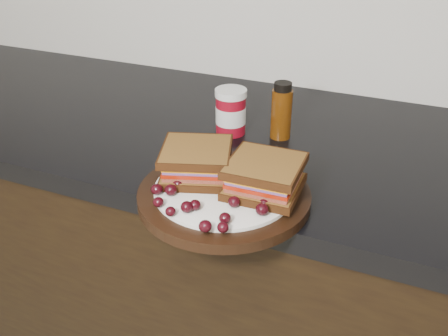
# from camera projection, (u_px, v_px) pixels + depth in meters

# --- Properties ---
(base_cabinets) EXTENTS (3.96, 0.58, 0.86)m
(base_cabinets) POSITION_uv_depth(u_px,v_px,m) (210.00, 288.00, 1.30)
(base_cabinets) COLOR black
(base_cabinets) RESTS_ON ground_plane
(countertop) EXTENTS (3.98, 0.60, 0.04)m
(countertop) POSITION_uv_depth(u_px,v_px,m) (207.00, 133.00, 1.08)
(countertop) COLOR black
(countertop) RESTS_ON base_cabinets
(plate) EXTENTS (0.28, 0.28, 0.02)m
(plate) POSITION_uv_depth(u_px,v_px,m) (224.00, 195.00, 0.81)
(plate) COLOR black
(plate) RESTS_ON countertop
(sandwich_left) EXTENTS (0.14, 0.14, 0.05)m
(sandwich_left) POSITION_uv_depth(u_px,v_px,m) (197.00, 162.00, 0.82)
(sandwich_left) COLOR brown
(sandwich_left) RESTS_ON plate
(sandwich_right) EXTENTS (0.12, 0.12, 0.05)m
(sandwich_right) POSITION_uv_depth(u_px,v_px,m) (265.00, 176.00, 0.78)
(sandwich_right) COLOR brown
(sandwich_right) RESTS_ON plate
(grape_0) EXTENTS (0.02, 0.02, 0.02)m
(grape_0) POSITION_uv_depth(u_px,v_px,m) (157.00, 189.00, 0.78)
(grape_0) COLOR black
(grape_0) RESTS_ON plate
(grape_1) EXTENTS (0.02, 0.02, 0.02)m
(grape_1) POSITION_uv_depth(u_px,v_px,m) (171.00, 190.00, 0.78)
(grape_1) COLOR black
(grape_1) RESTS_ON plate
(grape_2) EXTENTS (0.02, 0.02, 0.02)m
(grape_2) POSITION_uv_depth(u_px,v_px,m) (158.00, 202.00, 0.75)
(grape_2) COLOR black
(grape_2) RESTS_ON plate
(grape_3) EXTENTS (0.02, 0.02, 0.01)m
(grape_3) POSITION_uv_depth(u_px,v_px,m) (171.00, 211.00, 0.73)
(grape_3) COLOR black
(grape_3) RESTS_ON plate
(grape_4) EXTENTS (0.02, 0.02, 0.02)m
(grape_4) POSITION_uv_depth(u_px,v_px,m) (187.00, 207.00, 0.74)
(grape_4) COLOR black
(grape_4) RESTS_ON plate
(grape_5) EXTENTS (0.02, 0.02, 0.02)m
(grape_5) POSITION_uv_depth(u_px,v_px,m) (195.00, 205.00, 0.74)
(grape_5) COLOR black
(grape_5) RESTS_ON plate
(grape_6) EXTENTS (0.02, 0.02, 0.02)m
(grape_6) POSITION_uv_depth(u_px,v_px,m) (205.00, 226.00, 0.70)
(grape_6) COLOR black
(grape_6) RESTS_ON plate
(grape_7) EXTENTS (0.02, 0.02, 0.02)m
(grape_7) POSITION_uv_depth(u_px,v_px,m) (223.00, 227.00, 0.69)
(grape_7) COLOR black
(grape_7) RESTS_ON plate
(grape_8) EXTENTS (0.02, 0.02, 0.02)m
(grape_8) POSITION_uv_depth(u_px,v_px,m) (225.00, 218.00, 0.71)
(grape_8) COLOR black
(grape_8) RESTS_ON plate
(grape_9) EXTENTS (0.02, 0.02, 0.02)m
(grape_9) POSITION_uv_depth(u_px,v_px,m) (234.00, 202.00, 0.75)
(grape_9) COLOR black
(grape_9) RESTS_ON plate
(grape_10) EXTENTS (0.02, 0.02, 0.02)m
(grape_10) POSITION_uv_depth(u_px,v_px,m) (262.00, 209.00, 0.73)
(grape_10) COLOR black
(grape_10) RESTS_ON plate
(grape_11) EXTENTS (0.02, 0.02, 0.02)m
(grape_11) POSITION_uv_depth(u_px,v_px,m) (264.00, 203.00, 0.75)
(grape_11) COLOR black
(grape_11) RESTS_ON plate
(grape_12) EXTENTS (0.02, 0.02, 0.01)m
(grape_12) POSITION_uv_depth(u_px,v_px,m) (266.00, 199.00, 0.76)
(grape_12) COLOR black
(grape_12) RESTS_ON plate
(grape_13) EXTENTS (0.02, 0.02, 0.01)m
(grape_13) POSITION_uv_depth(u_px,v_px,m) (278.00, 187.00, 0.79)
(grape_13) COLOR black
(grape_13) RESTS_ON plate
(grape_14) EXTENTS (0.01, 0.01, 0.01)m
(grape_14) POSITION_uv_depth(u_px,v_px,m) (269.00, 178.00, 0.82)
(grape_14) COLOR black
(grape_14) RESTS_ON plate
(grape_15) EXTENTS (0.02, 0.02, 0.02)m
(grape_15) POSITION_uv_depth(u_px,v_px,m) (253.00, 182.00, 0.80)
(grape_15) COLOR black
(grape_15) RESTS_ON plate
(grape_16) EXTENTS (0.02, 0.02, 0.02)m
(grape_16) POSITION_uv_depth(u_px,v_px,m) (204.00, 160.00, 0.86)
(grape_16) COLOR black
(grape_16) RESTS_ON plate
(grape_17) EXTENTS (0.02, 0.02, 0.02)m
(grape_17) POSITION_uv_depth(u_px,v_px,m) (198.00, 168.00, 0.84)
(grape_17) COLOR black
(grape_17) RESTS_ON plate
(grape_18) EXTENTS (0.02, 0.02, 0.02)m
(grape_18) POSITION_uv_depth(u_px,v_px,m) (182.00, 168.00, 0.84)
(grape_18) COLOR black
(grape_18) RESTS_ON plate
(grape_19) EXTENTS (0.02, 0.02, 0.02)m
(grape_19) POSITION_uv_depth(u_px,v_px,m) (179.00, 169.00, 0.84)
(grape_19) COLOR black
(grape_19) RESTS_ON plate
(grape_20) EXTENTS (0.02, 0.02, 0.02)m
(grape_20) POSITION_uv_depth(u_px,v_px,m) (178.00, 184.00, 0.79)
(grape_20) COLOR black
(grape_20) RESTS_ON plate
(grape_21) EXTENTS (0.01, 0.01, 0.01)m
(grape_21) POSITION_uv_depth(u_px,v_px,m) (209.00, 171.00, 0.84)
(grape_21) COLOR black
(grape_21) RESTS_ON plate
(grape_22) EXTENTS (0.01, 0.01, 0.01)m
(grape_22) POSITION_uv_depth(u_px,v_px,m) (196.00, 171.00, 0.84)
(grape_22) COLOR black
(grape_22) RESTS_ON plate
(grape_23) EXTENTS (0.02, 0.02, 0.02)m
(grape_23) POSITION_uv_depth(u_px,v_px,m) (177.00, 171.00, 0.83)
(grape_23) COLOR black
(grape_23) RESTS_ON plate
(condiment_jar) EXTENTS (0.08, 0.08, 0.09)m
(condiment_jar) POSITION_uv_depth(u_px,v_px,m) (231.00, 111.00, 1.01)
(condiment_jar) COLOR maroon
(condiment_jar) RESTS_ON countertop
(oil_bottle) EXTENTS (0.05, 0.05, 0.12)m
(oil_bottle) POSITION_uv_depth(u_px,v_px,m) (281.00, 110.00, 0.99)
(oil_bottle) COLOR #492407
(oil_bottle) RESTS_ON countertop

